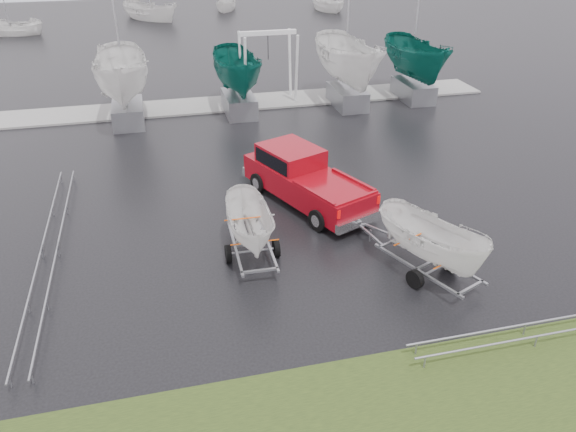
{
  "coord_description": "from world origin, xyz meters",
  "views": [
    {
      "loc": [
        -5.1,
        -19.23,
        10.23
      ],
      "look_at": [
        -1.16,
        -3.3,
        1.2
      ],
      "focal_mm": 35.0,
      "sensor_mm": 36.0,
      "label": 1
    }
  ],
  "objects_px": {
    "trailer_hitched": "(437,205)",
    "trailer_parked": "(249,193)",
    "boat_hoist": "(268,56)",
    "pickup_truck": "(302,176)"
  },
  "relations": [
    {
      "from": "trailer_hitched",
      "to": "pickup_truck",
      "type": "bearing_deg",
      "value": 90.0
    },
    {
      "from": "pickup_truck",
      "to": "boat_hoist",
      "type": "distance_m",
      "value": 13.19
    },
    {
      "from": "trailer_parked",
      "to": "pickup_truck",
      "type": "bearing_deg",
      "value": 54.12
    },
    {
      "from": "pickup_truck",
      "to": "boat_hoist",
      "type": "relative_size",
      "value": 1.55
    },
    {
      "from": "trailer_hitched",
      "to": "boat_hoist",
      "type": "relative_size",
      "value": 1.12
    },
    {
      "from": "trailer_hitched",
      "to": "trailer_parked",
      "type": "distance_m",
      "value": 5.74
    },
    {
      "from": "trailer_parked",
      "to": "boat_hoist",
      "type": "xyz_separation_m",
      "value": [
        4.17,
        16.57,
        0.31
      ]
    },
    {
      "from": "trailer_hitched",
      "to": "boat_hoist",
      "type": "distance_m",
      "value": 19.08
    },
    {
      "from": "pickup_truck",
      "to": "trailer_hitched",
      "type": "distance_m",
      "value": 6.7
    },
    {
      "from": "trailer_parked",
      "to": "boat_hoist",
      "type": "height_order",
      "value": "trailer_parked"
    }
  ]
}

